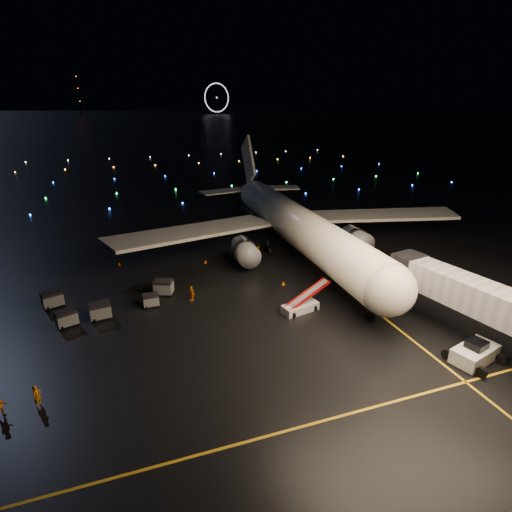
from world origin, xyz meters
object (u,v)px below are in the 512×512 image
object	(u,v)px
pushback_tug	(475,351)
airliner	(289,199)
crew_a	(37,396)
belt_loader	(301,299)
baggage_cart_1	(151,300)
baggage_cart_4	(52,299)
crew_b	(0,406)
baggage_cart_3	(66,318)
baggage_cart_2	(100,311)
crew_c	(192,293)
baggage_cart_0	(164,287)

from	to	relation	value
pushback_tug	airliner	bearing A→B (deg)	81.83
pushback_tug	crew_a	xyz separation A→B (m)	(-37.18, 6.62, -0.11)
crew_a	belt_loader	bearing A→B (deg)	-39.49
baggage_cart_1	baggage_cart_4	distance (m)	11.44
crew_b	baggage_cart_3	world-z (taller)	crew_b
pushback_tug	baggage_cart_2	xyz separation A→B (m)	(-32.79, 19.59, -0.13)
baggage_cart_1	baggage_cart_2	bearing A→B (deg)	-171.74
pushback_tug	crew_b	bearing A→B (deg)	156.00
pushback_tug	crew_c	size ratio (longest dim) A/B	2.35
pushback_tug	baggage_cart_4	distance (m)	45.19
pushback_tug	baggage_cart_0	world-z (taller)	pushback_tug
airliner	crew_c	size ratio (longest dim) A/B	29.55
belt_loader	baggage_cart_4	bearing A→B (deg)	146.59
belt_loader	crew_a	size ratio (longest dim) A/B	3.24
airliner	baggage_cart_4	size ratio (longest dim) A/B	25.82
baggage_cart_2	baggage_cart_3	world-z (taller)	baggage_cart_2
belt_loader	pushback_tug	bearing A→B (deg)	-63.06
belt_loader	baggage_cart_2	world-z (taller)	belt_loader
pushback_tug	crew_b	xyz separation A→B (m)	(-39.66, 6.28, -0.11)
baggage_cart_1	baggage_cart_4	world-z (taller)	baggage_cart_4
airliner	baggage_cart_2	distance (m)	32.93
crew_b	crew_c	xyz separation A→B (m)	(17.20, 14.24, -0.01)
baggage_cart_1	baggage_cart_3	bearing A→B (deg)	-173.15
crew_c	baggage_cart_1	xyz separation A→B (m)	(-4.79, 0.16, -0.20)
belt_loader	baggage_cart_4	distance (m)	28.88
pushback_tug	belt_loader	xyz separation A→B (m)	(-11.20, 13.82, 0.44)
crew_a	crew_c	size ratio (longest dim) A/B	1.00
airliner	baggage_cart_3	distance (m)	36.10
baggage_cart_2	crew_a	bearing A→B (deg)	-117.40
belt_loader	baggage_cart_3	world-z (taller)	belt_loader
baggage_cart_3	crew_b	bearing A→B (deg)	-126.99
crew_b	airliner	bearing A→B (deg)	14.43
pushback_tug	belt_loader	size ratio (longest dim) A/B	0.72
pushback_tug	baggage_cart_3	bearing A→B (deg)	137.10
airliner	baggage_cart_4	bearing A→B (deg)	-162.32
baggage_cart_1	baggage_cart_3	size ratio (longest dim) A/B	0.86
baggage_cart_0	baggage_cart_2	distance (m)	8.28
crew_a	baggage_cart_4	xyz separation A→B (m)	(-0.92, 17.69, -0.03)
airliner	baggage_cart_0	size ratio (longest dim) A/B	25.80
crew_b	baggage_cart_4	bearing A→B (deg)	61.50
airliner	belt_loader	distance (m)	22.44
crew_a	baggage_cart_1	distance (m)	17.22
crew_a	baggage_cart_2	size ratio (longest dim) A/B	0.87
pushback_tug	belt_loader	bearing A→B (deg)	114.04
crew_a	baggage_cart_0	size ratio (longest dim) A/B	0.88
pushback_tug	baggage_cart_2	size ratio (longest dim) A/B	2.04
airliner	pushback_tug	size ratio (longest dim) A/B	12.58
pushback_tug	baggage_cart_1	xyz separation A→B (m)	(-27.25, 20.68, -0.32)
airliner	baggage_cart_3	size ratio (longest dim) A/B	27.38
crew_a	pushback_tug	bearing A→B (deg)	-65.07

